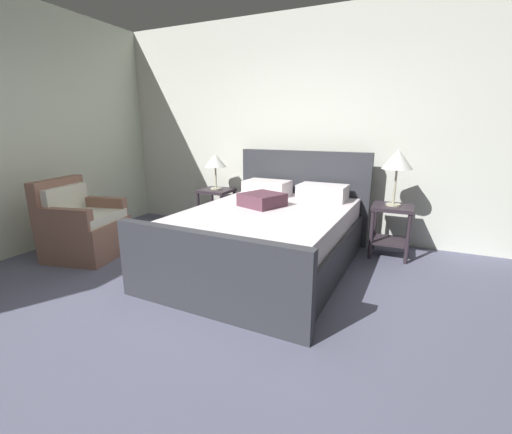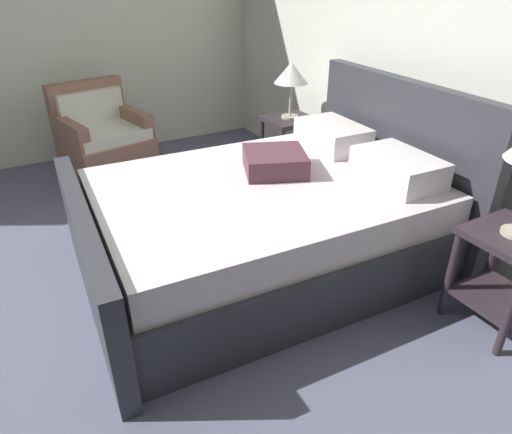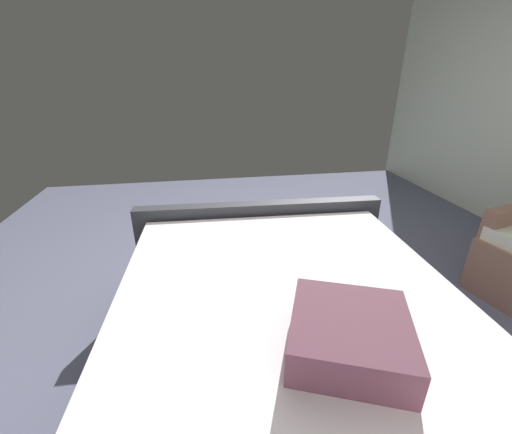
{
  "view_description": "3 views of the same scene",
  "coord_description": "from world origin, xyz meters",
  "px_view_note": "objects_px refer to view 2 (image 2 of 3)",
  "views": [
    {
      "loc": [
        1.42,
        -1.86,
        1.45
      ],
      "look_at": [
        0.09,
        1.11,
        0.6
      ],
      "focal_mm": 23.93,
      "sensor_mm": 36.0,
      "label": 1
    },
    {
      "loc": [
        2.43,
        -0.0,
        1.85
      ],
      "look_at": [
        0.51,
        1.07,
        0.63
      ],
      "focal_mm": 32.02,
      "sensor_mm": 36.0,
      "label": 2
    },
    {
      "loc": [
        0.45,
        2.31,
        1.52
      ],
      "look_at": [
        0.2,
        0.86,
        0.87
      ],
      "focal_mm": 22.95,
      "sensor_mm": 36.0,
      "label": 3
    }
  ],
  "objects_px": {
    "nightstand_right": "(506,265)",
    "armchair": "(104,143)",
    "table_lamp_left": "(291,74)",
    "nightstand_left": "(289,138)",
    "bed": "(270,218)"
  },
  "relations": [
    {
      "from": "nightstand_left",
      "to": "table_lamp_left",
      "type": "bearing_deg",
      "value": 99.46
    },
    {
      "from": "table_lamp_left",
      "to": "armchair",
      "type": "height_order",
      "value": "table_lamp_left"
    },
    {
      "from": "nightstand_right",
      "to": "armchair",
      "type": "bearing_deg",
      "value": -155.78
    },
    {
      "from": "bed",
      "to": "table_lamp_left",
      "type": "relative_size",
      "value": 4.8
    },
    {
      "from": "bed",
      "to": "nightstand_right",
      "type": "bearing_deg",
      "value": 34.34
    },
    {
      "from": "nightstand_right",
      "to": "nightstand_left",
      "type": "distance_m",
      "value": 2.38
    },
    {
      "from": "bed",
      "to": "armchair",
      "type": "relative_size",
      "value": 2.68
    },
    {
      "from": "armchair",
      "to": "bed",
      "type": "bearing_deg",
      "value": 17.51
    },
    {
      "from": "nightstand_left",
      "to": "armchair",
      "type": "relative_size",
      "value": 0.67
    },
    {
      "from": "nightstand_right",
      "to": "nightstand_left",
      "type": "relative_size",
      "value": 1.0
    },
    {
      "from": "nightstand_right",
      "to": "table_lamp_left",
      "type": "bearing_deg",
      "value": 177.56
    },
    {
      "from": "nightstand_right",
      "to": "armchair",
      "type": "distance_m",
      "value": 3.56
    },
    {
      "from": "bed",
      "to": "table_lamp_left",
      "type": "height_order",
      "value": "bed"
    },
    {
      "from": "nightstand_right",
      "to": "nightstand_left",
      "type": "xyz_separation_m",
      "value": [
        -2.37,
        0.1,
        0.0
      ]
    },
    {
      "from": "table_lamp_left",
      "to": "nightstand_left",
      "type": "bearing_deg",
      "value": -80.54
    }
  ]
}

